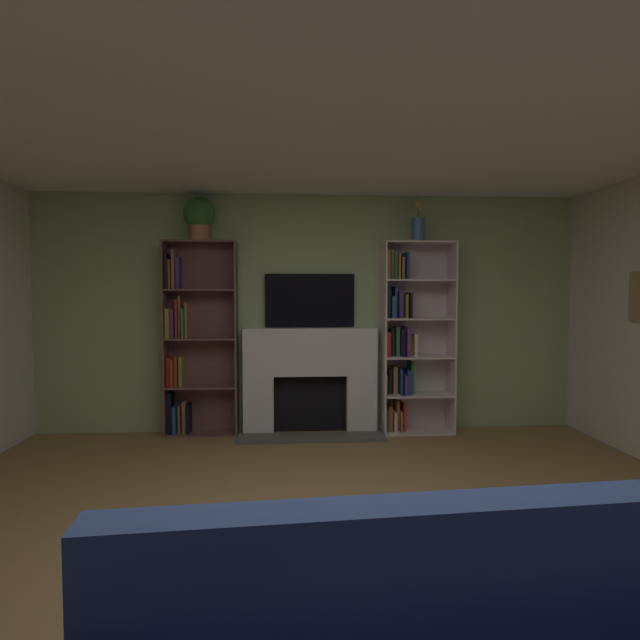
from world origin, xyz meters
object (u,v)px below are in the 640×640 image
Objects in this scene: fireplace at (310,377)px; bookshelf_left at (193,342)px; tv at (310,300)px; vase_with_flowers at (418,228)px; bookshelf_right at (408,340)px; potted_plant at (199,216)px.

fireplace is 1.27m from bookshelf_left.
tv is (0.00, 0.09, 0.81)m from fireplace.
bookshelf_right is at bearing 163.34° from vase_with_flowers.
potted_plant is at bearing 179.99° from vase_with_flowers.
vase_with_flowers is (2.25, -0.00, -0.10)m from potted_plant.
potted_plant reaches higher than bookshelf_right.
bookshelf_left is 4.74× the size of vase_with_flowers.
potted_plant is 1.04× the size of vase_with_flowers.
fireplace is 0.81m from tv.
bookshelf_right is (2.25, -0.03, 0.01)m from bookshelf_left.
potted_plant is at bearing -178.26° from fireplace.
bookshelf_right is 2.51m from potted_plant.
vase_with_flowers is at bearing -1.76° from fireplace.
bookshelf_left and bookshelf_right have the same top height.
fireplace is 3.38× the size of potted_plant.
bookshelf_right reaches higher than fireplace.
bookshelf_left is (-1.21, 0.03, 0.38)m from fireplace.
bookshelf_left is (-1.21, -0.06, -0.43)m from tv.
tv is 1.29m from bookshelf_left.
vase_with_flowers is at bearing -0.01° from potted_plant.
fireplace is 3.53× the size of vase_with_flowers.
tv is 1.42m from potted_plant.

